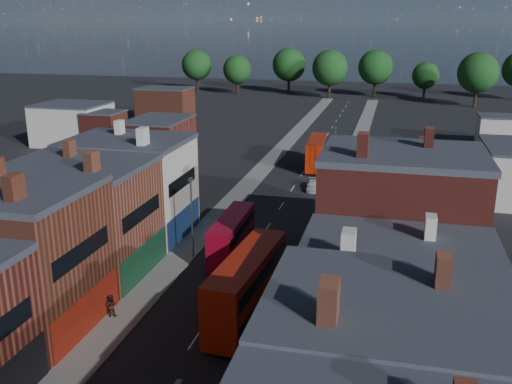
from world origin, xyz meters
The scene contains 11 objects.
pavement_west centered at (-6.50, 50.00, 0.06)m, with size 3.00×200.00×0.12m, color gray.
pavement_east centered at (6.50, 50.00, 0.06)m, with size 3.00×200.00×0.12m, color gray.
lamp_post_2 centered at (-5.20, 30.00, 4.70)m, with size 0.25×0.70×8.12m.
lamp_post_3 centered at (5.20, 60.00, 4.70)m, with size 0.25×0.70×8.12m.
bus_0 centered at (-1.50, 31.00, 2.30)m, with size 2.61×9.89×4.26m.
bus_1 centered at (2.94, 19.86, 2.83)m, with size 3.80×12.32×5.24m.
bus_2 centered at (1.50, 68.24, 2.52)m, with size 3.22×10.96×4.68m.
car_2 centered at (-1.20, 34.02, 0.56)m, with size 1.85×4.00×1.11m, color black.
car_3 centered at (2.85, 55.92, 0.64)m, with size 1.80×4.42×1.28m, color white.
ped_1 centered at (-7.44, 17.46, 1.03)m, with size 0.88×0.48×1.81m, color #3E1F18.
ped_3 centered at (7.08, 22.55, 1.05)m, with size 1.09×0.50×1.86m, color #4F4C44.
Camera 1 is at (13.14, -18.69, 22.45)m, focal length 40.00 mm.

